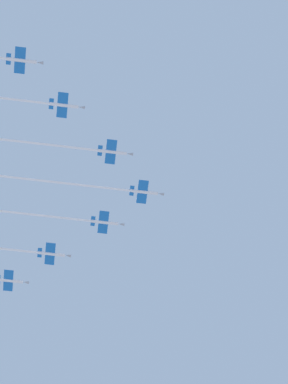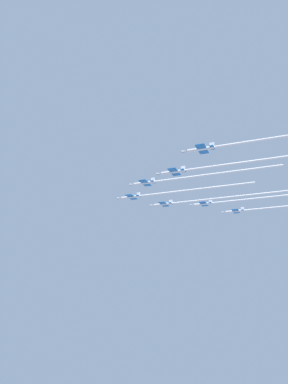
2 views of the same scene
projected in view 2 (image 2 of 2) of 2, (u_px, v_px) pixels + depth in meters
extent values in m
cylinder|color=white|center=(131.00, 197.00, 172.76)|extent=(8.72, 2.89, 1.06)
cone|color=#9EA3AD|center=(120.00, 198.00, 174.55)|extent=(2.10, 1.40, 1.01)
cube|color=blue|center=(132.00, 197.00, 172.58)|extent=(4.67, 8.21, 0.17)
cube|color=blue|center=(139.00, 196.00, 171.48)|extent=(2.02, 3.50, 0.17)
cube|color=white|center=(138.00, 194.00, 171.78)|extent=(1.54, 0.48, 1.74)
cylinder|color=white|center=(194.00, 190.00, 163.04)|extent=(47.99, 11.17, 0.74)
cylinder|color=white|center=(144.00, 183.00, 158.53)|extent=(8.72, 2.89, 1.06)
cone|color=#9EA3AD|center=(132.00, 185.00, 160.33)|extent=(2.10, 1.40, 1.01)
cube|color=blue|center=(145.00, 183.00, 158.36)|extent=(4.67, 8.21, 0.17)
cube|color=blue|center=(153.00, 182.00, 157.25)|extent=(2.02, 3.50, 0.17)
cube|color=white|center=(153.00, 180.00, 157.55)|extent=(1.54, 0.48, 1.74)
cylinder|color=white|center=(215.00, 174.00, 148.77)|extent=(48.24, 11.23, 0.74)
cylinder|color=white|center=(163.00, 204.00, 179.51)|extent=(8.72, 2.89, 1.06)
cone|color=#9EA3AD|center=(152.00, 205.00, 181.31)|extent=(2.10, 1.40, 1.01)
cube|color=blue|center=(164.00, 204.00, 179.34)|extent=(4.67, 8.21, 0.17)
cube|color=blue|center=(171.00, 203.00, 178.23)|extent=(2.02, 3.50, 0.17)
cube|color=white|center=(171.00, 202.00, 178.53)|extent=(1.54, 0.48, 1.74)
cylinder|color=white|center=(237.00, 196.00, 168.21)|extent=(57.14, 13.17, 0.74)
cylinder|color=white|center=(173.00, 172.00, 141.75)|extent=(8.72, 2.89, 1.06)
cone|color=#9EA3AD|center=(159.00, 174.00, 143.55)|extent=(2.10, 1.40, 1.01)
cube|color=blue|center=(174.00, 172.00, 141.58)|extent=(4.67, 8.21, 0.17)
cube|color=blue|center=(183.00, 171.00, 140.47)|extent=(2.02, 3.50, 0.17)
cube|color=white|center=(183.00, 168.00, 140.77)|extent=(1.54, 0.48, 1.74)
cylinder|color=white|center=(270.00, 159.00, 130.42)|extent=(57.34, 13.21, 0.74)
cylinder|color=white|center=(203.00, 204.00, 185.58)|extent=(8.72, 2.89, 1.06)
cone|color=#9EA3AD|center=(192.00, 205.00, 187.38)|extent=(2.10, 1.40, 1.01)
cube|color=blue|center=(204.00, 204.00, 185.41)|extent=(4.67, 8.21, 0.17)
cube|color=blue|center=(211.00, 203.00, 184.30)|extent=(2.02, 3.50, 0.17)
cube|color=white|center=(210.00, 201.00, 184.60)|extent=(1.54, 0.48, 1.74)
cylinder|color=white|center=(258.00, 198.00, 177.01)|extent=(41.32, 9.71, 0.74)
cylinder|color=white|center=(201.00, 149.00, 127.03)|extent=(8.72, 2.89, 1.06)
cone|color=#9EA3AD|center=(185.00, 151.00, 128.83)|extent=(2.10, 1.40, 1.01)
cube|color=blue|center=(202.00, 149.00, 126.86)|extent=(4.67, 8.21, 0.17)
cube|color=blue|center=(212.00, 147.00, 125.75)|extent=(2.02, 3.50, 0.17)
cube|color=white|center=(212.00, 145.00, 126.05)|extent=(1.54, 0.48, 1.74)
cylinder|color=white|center=(235.00, 211.00, 191.48)|extent=(8.72, 2.89, 1.06)
cone|color=#9EA3AD|center=(224.00, 212.00, 193.28)|extent=(2.10, 1.40, 1.01)
cube|color=blue|center=(236.00, 211.00, 191.30)|extent=(4.67, 8.21, 0.17)
cube|color=blue|center=(243.00, 210.00, 190.20)|extent=(2.02, 3.50, 0.17)
cube|color=white|center=(242.00, 209.00, 190.50)|extent=(1.54, 0.48, 1.74)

